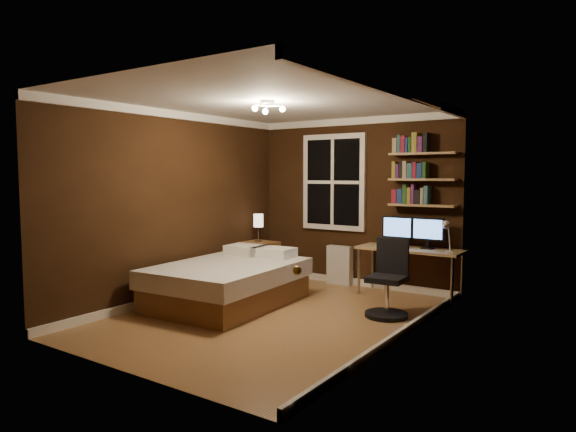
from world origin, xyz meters
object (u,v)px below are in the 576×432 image
Objects in this scene: monitor_right at (428,233)px; monitor_left at (397,231)px; bed at (229,283)px; office_chair at (388,288)px; desk at (410,253)px; desk_lamp at (447,236)px; nightstand at (259,262)px; bedside_lamp at (258,228)px; radiator at (340,265)px.

monitor_left is at bearing 180.00° from monitor_right.
office_chair is (1.91, 0.64, 0.05)m from bed.
desk_lamp is (0.55, -0.16, 0.28)m from desk.
nightstand is 2.35m from desk.
monitor_left is (2.10, 0.43, 0.57)m from nightstand.
monitor_left reaches higher than nightstand.
bedside_lamp is (-0.54, 1.33, 0.56)m from bed.
nightstand is at bearing 160.87° from office_chair.
nightstand is at bearing -171.03° from desk.
monitor_right is (0.22, 0.07, 0.27)m from desk.
bedside_lamp is 2.35m from desk.
nightstand is 1.26m from radiator.
monitor_left and monitor_right have the same top height.
bed is at bearing -107.71° from radiator.
office_chair is at bearing -72.61° from monitor_left.
desk_lamp reaches higher than radiator.
office_chair is (-0.41, -0.89, -0.55)m from desk_lamp.
nightstand is at bearing -168.29° from monitor_left.
monitor_left is 0.48× the size of office_chair.
bedside_lamp is at bearing -154.61° from radiator.
office_chair is at bearing -43.12° from radiator.
bedside_lamp is (0.00, 0.00, 0.53)m from nightstand.
radiator is at bearing 68.79° from bed.
radiator is 0.64× the size of office_chair.
monitor_right is (1.99, 1.76, 0.60)m from bed.
bed is 1.96m from radiator.
monitor_right is 0.48× the size of office_chair.
monitor_left is at bearing 103.90° from office_chair.
radiator is 1.51m from monitor_right.
desk_lamp is (2.86, 0.21, 0.58)m from nightstand.
office_chair reaches higher than nightstand.
monitor_right reaches higher than bed.
radiator is at bearing 169.05° from desk_lamp.
office_chair is (2.45, -0.69, 0.03)m from nightstand.
bedside_lamp is at bearing -175.85° from desk_lamp.
desk_lamp is (1.72, -0.33, 0.60)m from radiator.
radiator is at bearing 25.39° from bedside_lamp.
radiator is 1.34× the size of monitor_right.
bed is 2.43m from monitor_left.
monitor_left is 0.43m from monitor_right.
office_chair is (0.35, -1.12, -0.54)m from monitor_left.
bedside_lamp is 0.48× the size of office_chair.
desk is at bearing -8.61° from radiator.
nightstand is 1.06× the size of radiator.
nightstand is 0.44× the size of desk.
monitor_left is at bearing 163.42° from desk_lamp.
monitor_right is (1.39, -0.11, 0.59)m from radiator.
monitor_right reaches higher than radiator.
monitor_left is at bearing 15.80° from nightstand.
monitor_right is 1.00× the size of desk_lamp.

